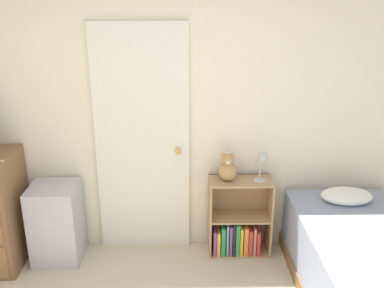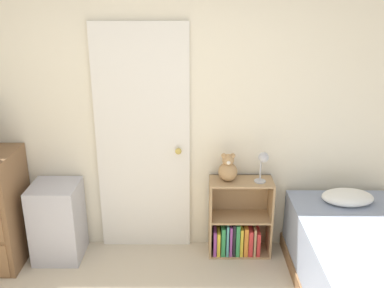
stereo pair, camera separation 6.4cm
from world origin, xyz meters
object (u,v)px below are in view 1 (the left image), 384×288
Objects in this scene: teddy_bear at (228,169)px; desk_lamp at (263,161)px; bookshelf at (238,226)px; storage_bin at (57,223)px; bed at (375,280)px.

teddy_bear is 0.30m from desk_lamp.
teddy_bear reaches higher than bookshelf.
storage_bin is 1.56m from teddy_bear.
desk_lamp is at bearing -7.23° from teddy_bear.
bed is (0.71, -0.78, -0.62)m from desk_lamp.
bookshelf reaches higher than bed.
desk_lamp reaches higher than bookshelf.
bed is at bearing -39.18° from teddy_bear.
bookshelf is 0.57m from teddy_bear.
storage_bin is at bearing -177.32° from teddy_bear.
desk_lamp is (0.18, -0.03, 0.65)m from bookshelf.
teddy_bear is (1.49, 0.07, 0.47)m from storage_bin.
desk_lamp is (0.29, -0.04, 0.09)m from teddy_bear.
storage_bin is at bearing 163.31° from bed.
storage_bin is at bearing -178.94° from desk_lamp.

